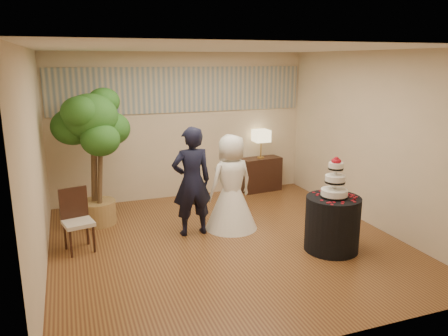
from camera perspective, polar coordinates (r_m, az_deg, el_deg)
name	(u,v)px	position (r m, az deg, el deg)	size (l,w,h in m)	color
floor	(227,243)	(6.60, 0.38, -9.75)	(5.00, 5.00, 0.00)	brown
ceiling	(227,48)	(6.04, 0.42, 15.34)	(5.00, 5.00, 0.00)	white
wall_back	(182,126)	(8.52, -5.49, 5.44)	(5.00, 0.06, 2.80)	beige
wall_front	(325,205)	(4.00, 13.00, -4.69)	(5.00, 0.06, 2.80)	beige
wall_left	(36,165)	(5.81, -23.38, 0.34)	(0.06, 5.00, 2.80)	beige
wall_right	(373,140)	(7.41, 18.88, 3.46)	(0.06, 5.00, 2.80)	beige
mural_border	(182,90)	(8.43, -5.57, 10.13)	(4.90, 0.02, 0.85)	#9B9C8F
groom	(192,182)	(6.67, -4.23, -1.78)	(0.62, 0.41, 1.70)	black
bride	(231,182)	(6.92, 0.97, -1.87)	(0.84, 0.84, 1.53)	white
cake_table	(332,224)	(6.42, 13.96, -7.08)	(0.77, 0.77, 0.79)	black
wedding_cake	(335,177)	(6.21, 14.32, -1.17)	(0.38, 0.38, 0.58)	white
console	(260,174)	(9.07, 4.78, -0.81)	(0.83, 0.37, 0.70)	black
table_lamp	(261,144)	(8.93, 4.86, 3.15)	(0.30, 0.30, 0.58)	#F6E1A2
ficus_tree	(93,157)	(7.32, -16.69, 1.37)	(1.08, 1.08, 2.27)	#285D1D
side_chair	(78,221)	(6.51, -18.52, -6.60)	(0.41, 0.43, 0.90)	black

